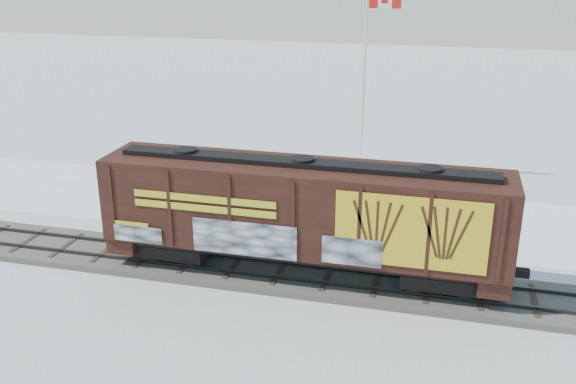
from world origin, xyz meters
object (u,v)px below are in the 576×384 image
(car_dark, at_px, (413,215))
(car_silver, at_px, (152,180))
(hopper_railcar, at_px, (302,211))
(car_white, at_px, (369,205))
(flagpole, at_px, (365,112))

(car_dark, bearing_deg, car_silver, 78.65)
(hopper_railcar, xyz_separation_m, car_dark, (4.06, 6.21, -2.22))
(car_silver, bearing_deg, hopper_railcar, -107.60)
(car_white, bearing_deg, hopper_railcar, 153.27)
(hopper_railcar, height_order, flagpole, flagpole)
(car_white, height_order, car_dark, car_white)
(car_white, xyz_separation_m, car_dark, (2.21, -0.57, -0.06))
(hopper_railcar, xyz_separation_m, flagpole, (0.59, 13.36, 1.03))
(car_dark, bearing_deg, hopper_railcar, 142.05)
(car_silver, xyz_separation_m, car_dark, (14.51, -1.68, 0.05))
(flagpole, bearing_deg, car_silver, -153.66)
(car_white, bearing_deg, car_silver, 73.44)
(hopper_railcar, height_order, car_white, hopper_railcar)
(flagpole, xyz_separation_m, car_dark, (3.48, -7.14, -3.25))
(hopper_railcar, bearing_deg, flagpole, 87.48)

